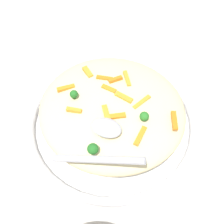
# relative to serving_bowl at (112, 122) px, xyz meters

# --- Properties ---
(ground_plane) EXTENTS (2.40, 2.40, 0.00)m
(ground_plane) POSITION_rel_serving_bowl_xyz_m (0.00, 0.00, -0.02)
(ground_plane) COLOR beige
(serving_bowl) EXTENTS (0.37, 0.37, 0.04)m
(serving_bowl) POSITION_rel_serving_bowl_xyz_m (0.00, 0.00, 0.00)
(serving_bowl) COLOR silver
(serving_bowl) RESTS_ON ground_plane
(pasta_mound) EXTENTS (0.30, 0.28, 0.07)m
(pasta_mound) POSITION_rel_serving_bowl_xyz_m (0.00, 0.00, 0.05)
(pasta_mound) COLOR beige
(pasta_mound) RESTS_ON serving_bowl
(carrot_piece_0) EXTENTS (0.03, 0.03, 0.01)m
(carrot_piece_0) POSITION_rel_serving_bowl_xyz_m (-0.07, 0.05, 0.08)
(carrot_piece_0) COLOR orange
(carrot_piece_0) RESTS_ON pasta_mound
(carrot_piece_1) EXTENTS (0.03, 0.03, 0.01)m
(carrot_piece_1) POSITION_rel_serving_bowl_xyz_m (-0.10, -0.00, 0.08)
(carrot_piece_1) COLOR orange
(carrot_piece_1) RESTS_ON pasta_mound
(carrot_piece_2) EXTENTS (0.03, 0.01, 0.01)m
(carrot_piece_2) POSITION_rel_serving_bowl_xyz_m (-0.02, 0.02, 0.08)
(carrot_piece_2) COLOR orange
(carrot_piece_2) RESTS_ON pasta_mound
(carrot_piece_3) EXTENTS (0.03, 0.01, 0.01)m
(carrot_piece_3) POSITION_rel_serving_bowl_xyz_m (-0.03, 0.05, 0.08)
(carrot_piece_3) COLOR orange
(carrot_piece_3) RESTS_ON pasta_mound
(carrot_piece_4) EXTENTS (0.04, 0.03, 0.01)m
(carrot_piece_4) POSITION_rel_serving_bowl_xyz_m (0.02, -0.03, 0.08)
(carrot_piece_4) COLOR orange
(carrot_piece_4) RESTS_ON pasta_mound
(carrot_piece_5) EXTENTS (0.03, 0.01, 0.01)m
(carrot_piece_5) POSITION_rel_serving_bowl_xyz_m (-0.06, -0.05, 0.08)
(carrot_piece_5) COLOR orange
(carrot_piece_5) RESTS_ON pasta_mound
(carrot_piece_6) EXTENTS (0.03, 0.03, 0.01)m
(carrot_piece_6) POSITION_rel_serving_bowl_xyz_m (-0.00, -0.03, 0.08)
(carrot_piece_6) COLOR orange
(carrot_piece_6) RESTS_ON pasta_mound
(carrot_piece_7) EXTENTS (0.04, 0.02, 0.01)m
(carrot_piece_7) POSITION_rel_serving_bowl_xyz_m (0.02, 0.01, 0.08)
(carrot_piece_7) COLOR orange
(carrot_piece_7) RESTS_ON pasta_mound
(carrot_piece_8) EXTENTS (0.03, 0.04, 0.01)m
(carrot_piece_8) POSITION_rel_serving_bowl_xyz_m (0.01, 0.06, 0.08)
(carrot_piece_8) COLOR orange
(carrot_piece_8) RESTS_ON pasta_mound
(carrot_piece_9) EXTENTS (0.03, 0.03, 0.01)m
(carrot_piece_9) POSITION_rel_serving_bowl_xyz_m (-0.01, 0.05, 0.08)
(carrot_piece_9) COLOR orange
(carrot_piece_9) RESTS_ON pasta_mound
(carrot_piece_10) EXTENTS (0.01, 0.04, 0.01)m
(carrot_piece_10) POSITION_rel_serving_bowl_xyz_m (0.07, -0.05, 0.08)
(carrot_piece_10) COLOR orange
(carrot_piece_10) RESTS_ON pasta_mound
(carrot_piece_11) EXTENTS (0.03, 0.04, 0.01)m
(carrot_piece_11) POSITION_rel_serving_bowl_xyz_m (0.05, 0.02, 0.08)
(carrot_piece_11) COLOR orange
(carrot_piece_11) RESTS_ON pasta_mound
(carrot_piece_12) EXTENTS (0.02, 0.04, 0.01)m
(carrot_piece_12) POSITION_rel_serving_bowl_xyz_m (0.12, 0.00, 0.08)
(carrot_piece_12) COLOR orange
(carrot_piece_12) RESTS_ON pasta_mound
(broccoli_floret_0) EXTENTS (0.02, 0.02, 0.02)m
(broccoli_floret_0) POSITION_rel_serving_bowl_xyz_m (0.07, -0.02, 0.09)
(broccoli_floret_0) COLOR #296820
(broccoli_floret_0) RESTS_ON pasta_mound
(broccoli_floret_1) EXTENTS (0.02, 0.02, 0.02)m
(broccoli_floret_1) POSITION_rel_serving_bowl_xyz_m (0.01, -0.11, 0.09)
(broccoli_floret_1) COLOR #205B1C
(broccoli_floret_1) RESTS_ON pasta_mound
(broccoli_floret_2) EXTENTS (0.02, 0.02, 0.02)m
(broccoli_floret_2) POSITION_rel_serving_bowl_xyz_m (-0.07, -0.02, 0.09)
(broccoli_floret_2) COLOR #205B1C
(broccoli_floret_2) RESTS_ON pasta_mound
(serving_spoon) EXTENTS (0.15, 0.11, 0.07)m
(serving_spoon) POSITION_rel_serving_bowl_xyz_m (0.02, -0.09, 0.10)
(serving_spoon) COLOR #B7B7BC
(serving_spoon) RESTS_ON pasta_mound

